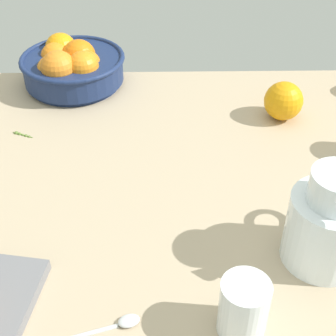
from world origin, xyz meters
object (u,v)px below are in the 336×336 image
fruit_bowl (71,66)px  juice_pitcher (327,228)px  spoon (104,328)px  juice_glass (243,311)px  loose_orange_0 (283,101)px

fruit_bowl → juice_pitcher: (47.74, -57.96, 1.28)cm
fruit_bowl → spoon: size_ratio=1.68×
juice_pitcher → juice_glass: bearing=-137.8°
juice_pitcher → spoon: juice_pitcher is taller
juice_glass → spoon: size_ratio=0.61×
juice_glass → spoon: bearing=179.9°
juice_glass → loose_orange_0: size_ratio=1.07×
fruit_bowl → juice_glass: size_ratio=2.76×
fruit_bowl → juice_glass: fruit_bowl is taller
juice_glass → spoon: 19.63cm
juice_pitcher → fruit_bowl: bearing=129.5°
fruit_bowl → juice_glass: 78.54cm
loose_orange_0 → spoon: loose_orange_0 is taller
juice_glass → fruit_bowl: bearing=115.0°
loose_orange_0 → fruit_bowl: bearing=161.8°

